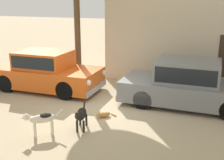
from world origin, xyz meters
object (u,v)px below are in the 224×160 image
(parked_sedan_nearest, at_px, (46,71))
(stray_cat, at_px, (104,115))
(stray_dog_tan, at_px, (41,119))
(parked_sedan_second, at_px, (188,83))
(stray_dog_spotted, at_px, (81,115))

(parked_sedan_nearest, distance_m, stray_cat, 3.58)
(parked_sedan_nearest, relative_size, stray_dog_tan, 5.32)
(parked_sedan_nearest, xyz_separation_m, parked_sedan_second, (5.22, 0.22, 0.01))
(parked_sedan_second, distance_m, stray_dog_spotted, 3.72)
(parked_sedan_nearest, distance_m, parked_sedan_second, 5.22)
(parked_sedan_nearest, distance_m, stray_dog_spotted, 3.88)
(parked_sedan_nearest, relative_size, stray_dog_spotted, 4.21)
(stray_cat, bearing_deg, parked_sedan_nearest, -77.22)
(parked_sedan_nearest, xyz_separation_m, stray_dog_tan, (2.06, -3.28, -0.28))
(stray_dog_tan, xyz_separation_m, stray_cat, (1.03, 1.60, -0.37))
(stray_cat, bearing_deg, parked_sedan_second, 173.00)
(stray_dog_spotted, relative_size, stray_dog_tan, 1.26)
(parked_sedan_nearest, bearing_deg, stray_cat, -30.11)
(parked_sedan_nearest, xyz_separation_m, stray_cat, (3.09, -1.68, -0.65))
(stray_dog_spotted, xyz_separation_m, stray_cat, (0.25, 0.95, -0.34))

